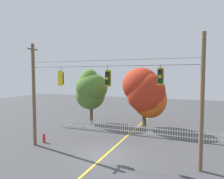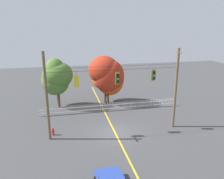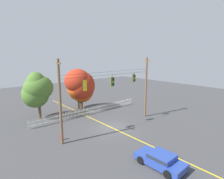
{
  "view_description": "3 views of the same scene",
  "coord_description": "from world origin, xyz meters",
  "px_view_note": "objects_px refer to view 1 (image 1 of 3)",
  "views": [
    {
      "loc": [
        6.1,
        -13.74,
        5.97
      ],
      "look_at": [
        0.52,
        0.17,
        4.93
      ],
      "focal_mm": 33.38,
      "sensor_mm": 36.0,
      "label": 1
    },
    {
      "loc": [
        -4.88,
        -20.69,
        10.83
      ],
      "look_at": [
        -0.18,
        0.58,
        4.49
      ],
      "focal_mm": 36.22,
      "sensor_mm": 36.0,
      "label": 2
    },
    {
      "loc": [
        -13.79,
        -16.38,
        8.88
      ],
      "look_at": [
        0.55,
        0.49,
        4.69
      ],
      "focal_mm": 29.17,
      "sensor_mm": 36.0,
      "label": 3
    }
  ],
  "objects_px": {
    "autumn_maple_mid": "(147,98)",
    "traffic_signal_northbound_secondary": "(160,76)",
    "autumn_oak_far_east": "(144,89)",
    "autumn_maple_far_west": "(149,99)",
    "autumn_maple_near_fence": "(91,90)",
    "traffic_signal_westbound_side": "(61,78)",
    "traffic_signal_northbound_primary": "(108,78)",
    "fire_hydrant": "(44,138)"
  },
  "relations": [
    {
      "from": "autumn_maple_mid",
      "to": "traffic_signal_northbound_secondary",
      "type": "bearing_deg",
      "value": -72.66
    },
    {
      "from": "autumn_oak_far_east",
      "to": "autumn_maple_far_west",
      "type": "xyz_separation_m",
      "value": [
        0.46,
        0.14,
        -1.07
      ]
    },
    {
      "from": "autumn_maple_near_fence",
      "to": "traffic_signal_westbound_side",
      "type": "bearing_deg",
      "value": -76.77
    },
    {
      "from": "traffic_signal_northbound_primary",
      "to": "autumn_maple_mid",
      "type": "bearing_deg",
      "value": 85.07
    },
    {
      "from": "traffic_signal_northbound_secondary",
      "to": "autumn_maple_mid",
      "type": "height_order",
      "value": "traffic_signal_northbound_secondary"
    },
    {
      "from": "traffic_signal_northbound_secondary",
      "to": "autumn_maple_near_fence",
      "type": "xyz_separation_m",
      "value": [
        -9.78,
        8.89,
        -1.76
      ]
    },
    {
      "from": "autumn_maple_near_fence",
      "to": "autumn_maple_far_west",
      "type": "bearing_deg",
      "value": 0.85
    },
    {
      "from": "traffic_signal_northbound_primary",
      "to": "autumn_oak_far_east",
      "type": "xyz_separation_m",
      "value": [
        0.64,
        8.86,
        -1.35
      ]
    },
    {
      "from": "autumn_oak_far_east",
      "to": "fire_hydrant",
      "type": "relative_size",
      "value": 8.44
    },
    {
      "from": "traffic_signal_northbound_secondary",
      "to": "traffic_signal_westbound_side",
      "type": "bearing_deg",
      "value": -179.86
    },
    {
      "from": "autumn_maple_mid",
      "to": "autumn_maple_far_west",
      "type": "height_order",
      "value": "autumn_maple_far_west"
    },
    {
      "from": "autumn_oak_far_east",
      "to": "traffic_signal_northbound_secondary",
      "type": "bearing_deg",
      "value": -70.8
    },
    {
      "from": "traffic_signal_northbound_secondary",
      "to": "autumn_oak_far_east",
      "type": "distance_m",
      "value": 9.5
    },
    {
      "from": "autumn_maple_mid",
      "to": "fire_hydrant",
      "type": "bearing_deg",
      "value": -130.46
    },
    {
      "from": "autumn_maple_near_fence",
      "to": "traffic_signal_northbound_secondary",
      "type": "bearing_deg",
      "value": -42.26
    },
    {
      "from": "traffic_signal_westbound_side",
      "to": "autumn_maple_near_fence",
      "type": "bearing_deg",
      "value": 103.23
    },
    {
      "from": "fire_hydrant",
      "to": "traffic_signal_northbound_primary",
      "type": "bearing_deg",
      "value": -6.95
    },
    {
      "from": "traffic_signal_northbound_primary",
      "to": "autumn_maple_far_west",
      "type": "distance_m",
      "value": 9.38
    },
    {
      "from": "traffic_signal_westbound_side",
      "to": "autumn_maple_mid",
      "type": "height_order",
      "value": "traffic_signal_westbound_side"
    },
    {
      "from": "traffic_signal_northbound_secondary",
      "to": "autumn_maple_mid",
      "type": "relative_size",
      "value": 0.25
    },
    {
      "from": "traffic_signal_northbound_secondary",
      "to": "autumn_oak_far_east",
      "type": "relative_size",
      "value": 0.19
    },
    {
      "from": "autumn_oak_far_east",
      "to": "fire_hydrant",
      "type": "distance_m",
      "value": 11.48
    },
    {
      "from": "autumn_maple_near_fence",
      "to": "fire_hydrant",
      "type": "bearing_deg",
      "value": -92.98
    },
    {
      "from": "traffic_signal_northbound_primary",
      "to": "autumn_maple_near_fence",
      "type": "height_order",
      "value": "autumn_maple_near_fence"
    },
    {
      "from": "traffic_signal_northbound_secondary",
      "to": "fire_hydrant",
      "type": "height_order",
      "value": "traffic_signal_northbound_secondary"
    },
    {
      "from": "traffic_signal_northbound_primary",
      "to": "autumn_oak_far_east",
      "type": "height_order",
      "value": "autumn_oak_far_east"
    },
    {
      "from": "autumn_maple_far_west",
      "to": "fire_hydrant",
      "type": "xyz_separation_m",
      "value": [
        -7.58,
        -8.2,
        -2.93
      ]
    },
    {
      "from": "traffic_signal_westbound_side",
      "to": "traffic_signal_northbound_primary",
      "type": "bearing_deg",
      "value": 0.27
    },
    {
      "from": "traffic_signal_northbound_primary",
      "to": "autumn_maple_near_fence",
      "type": "distance_m",
      "value": 10.88
    },
    {
      "from": "traffic_signal_northbound_primary",
      "to": "autumn_oak_far_east",
      "type": "distance_m",
      "value": 8.98
    },
    {
      "from": "traffic_signal_westbound_side",
      "to": "autumn_maple_far_west",
      "type": "relative_size",
      "value": 0.28
    },
    {
      "from": "traffic_signal_westbound_side",
      "to": "autumn_maple_mid",
      "type": "xyz_separation_m",
      "value": [
        4.77,
        9.36,
        -2.35
      ]
    },
    {
      "from": "autumn_oak_far_east",
      "to": "autumn_maple_far_west",
      "type": "relative_size",
      "value": 1.29
    },
    {
      "from": "traffic_signal_northbound_primary",
      "to": "autumn_oak_far_east",
      "type": "relative_size",
      "value": 0.22
    },
    {
      "from": "traffic_signal_northbound_primary",
      "to": "traffic_signal_northbound_secondary",
      "type": "bearing_deg",
      "value": -0.01
    },
    {
      "from": "autumn_maple_far_west",
      "to": "autumn_oak_far_east",
      "type": "bearing_deg",
      "value": -163.13
    },
    {
      "from": "autumn_maple_far_west",
      "to": "fire_hydrant",
      "type": "bearing_deg",
      "value": -132.73
    },
    {
      "from": "autumn_maple_near_fence",
      "to": "autumn_maple_far_west",
      "type": "xyz_separation_m",
      "value": [
        7.16,
        0.11,
        -0.8
      ]
    },
    {
      "from": "autumn_maple_near_fence",
      "to": "autumn_oak_far_east",
      "type": "bearing_deg",
      "value": -0.28
    },
    {
      "from": "autumn_maple_near_fence",
      "to": "autumn_oak_far_east",
      "type": "height_order",
      "value": "autumn_oak_far_east"
    },
    {
      "from": "traffic_signal_westbound_side",
      "to": "autumn_oak_far_east",
      "type": "distance_m",
      "value": 10.09
    },
    {
      "from": "traffic_signal_westbound_side",
      "to": "traffic_signal_northbound_secondary",
      "type": "bearing_deg",
      "value": 0.14
    }
  ]
}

